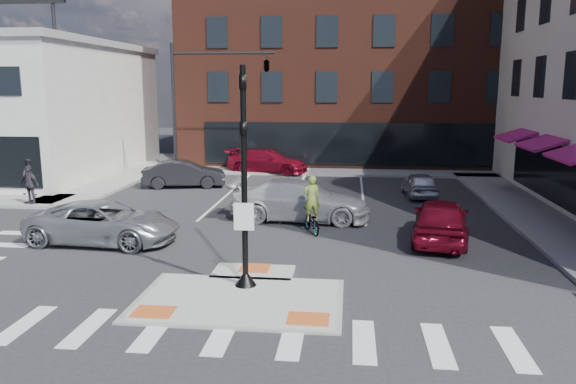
# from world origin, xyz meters

# --- Properties ---
(ground) EXTENTS (120.00, 120.00, 0.00)m
(ground) POSITION_xyz_m (0.00, 0.00, 0.00)
(ground) COLOR #28282B
(ground) RESTS_ON ground
(refuge_island) EXTENTS (5.40, 4.65, 0.13)m
(refuge_island) POSITION_xyz_m (0.00, -0.26, 0.05)
(refuge_island) COLOR gray
(refuge_island) RESTS_ON ground
(sidewalk_nw) EXTENTS (23.50, 20.50, 0.15)m
(sidewalk_nw) POSITION_xyz_m (-16.76, 15.29, 0.08)
(sidewalk_nw) COLOR gray
(sidewalk_nw) RESTS_ON ground
(sidewalk_e) EXTENTS (3.00, 24.00, 0.15)m
(sidewalk_e) POSITION_xyz_m (10.80, 10.00, 0.07)
(sidewalk_e) COLOR gray
(sidewalk_e) RESTS_ON ground
(sidewalk_n) EXTENTS (26.00, 3.00, 0.15)m
(sidewalk_n) POSITION_xyz_m (3.00, 22.00, 0.07)
(sidewalk_n) COLOR gray
(sidewalk_n) RESTS_ON ground
(building_n) EXTENTS (24.40, 18.40, 15.50)m
(building_n) POSITION_xyz_m (3.00, 31.99, 7.80)
(building_n) COLOR #53251A
(building_n) RESTS_ON ground
(building_far_left) EXTENTS (10.00, 12.00, 10.00)m
(building_far_left) POSITION_xyz_m (-4.00, 52.00, 5.00)
(building_far_left) COLOR slate
(building_far_left) RESTS_ON ground
(building_far_right) EXTENTS (12.00, 12.00, 12.00)m
(building_far_right) POSITION_xyz_m (9.00, 54.00, 6.00)
(building_far_right) COLOR brown
(building_far_right) RESTS_ON ground
(signal_pole) EXTENTS (0.60, 0.60, 5.98)m
(signal_pole) POSITION_xyz_m (0.00, 0.40, 2.36)
(signal_pole) COLOR black
(signal_pole) RESTS_ON refuge_island
(mast_arm_signal) EXTENTS (6.10, 2.24, 8.00)m
(mast_arm_signal) POSITION_xyz_m (-3.47, 18.00, 6.21)
(mast_arm_signal) COLOR black
(mast_arm_signal) RESTS_ON ground
(silver_suv) EXTENTS (5.54, 2.82, 1.50)m
(silver_suv) POSITION_xyz_m (-5.93, 4.50, 0.75)
(silver_suv) COLOR #B6BABE
(silver_suv) RESTS_ON ground
(red_sedan) EXTENTS (2.64, 4.98, 1.61)m
(red_sedan) POSITION_xyz_m (6.11, 6.00, 0.81)
(red_sedan) COLOR maroon
(red_sedan) RESTS_ON ground
(white_pickup) EXTENTS (5.95, 2.69, 1.69)m
(white_pickup) POSITION_xyz_m (0.77, 8.74, 0.85)
(white_pickup) COLOR silver
(white_pickup) RESTS_ON ground
(bg_car_dark) EXTENTS (4.77, 2.48, 1.50)m
(bg_car_dark) POSITION_xyz_m (-6.37, 15.89, 0.75)
(bg_car_dark) COLOR #252429
(bg_car_dark) RESTS_ON ground
(bg_car_silver) EXTENTS (1.70, 3.77, 1.26)m
(bg_car_silver) POSITION_xyz_m (6.37, 14.52, 0.63)
(bg_car_silver) COLOR silver
(bg_car_silver) RESTS_ON ground
(bg_car_red) EXTENTS (5.61, 3.17, 1.53)m
(bg_car_red) POSITION_xyz_m (-2.51, 21.50, 0.77)
(bg_car_red) COLOR maroon
(bg_car_red) RESTS_ON ground
(cyclist) EXTENTS (1.19, 1.87, 2.22)m
(cyclist) POSITION_xyz_m (1.39, 6.76, 0.75)
(cyclist) COLOR #3F3F44
(cyclist) RESTS_ON ground
(pedestrian_a) EXTENTS (0.93, 0.73, 1.89)m
(pedestrian_a) POSITION_xyz_m (-13.12, 12.00, 1.09)
(pedestrian_a) COLOR black
(pedestrian_a) RESTS_ON sidewalk_nw
(pedestrian_b) EXTENTS (1.14, 0.70, 1.80)m
(pedestrian_b) POSITION_xyz_m (-12.00, 10.00, 1.05)
(pedestrian_b) COLOR #37323D
(pedestrian_b) RESTS_ON sidewalk_nw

